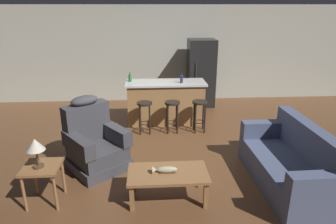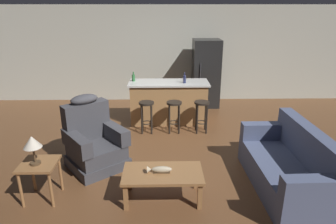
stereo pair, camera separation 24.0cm
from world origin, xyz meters
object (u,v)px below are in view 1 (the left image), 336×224
table_lamp (35,146)px  kitchen_island (166,102)px  bar_stool_left (145,112)px  bar_stool_middle (172,111)px  refrigerator (201,73)px  bottle_tall_green (130,78)px  recliner_near_lamp (95,144)px  bottle_short_amber (182,79)px  fish_figurine (165,170)px  end_table (43,172)px  couch (291,165)px  bar_stool_right (200,111)px  coffee_table (168,176)px

table_lamp → kitchen_island: (1.86, 2.97, -0.39)m
bar_stool_left → bar_stool_middle: (0.58, 0.00, 0.00)m
bar_stool_left → refrigerator: size_ratio=0.39×
bar_stool_middle → bottle_tall_green: 1.28m
recliner_near_lamp → bottle_short_amber: size_ratio=5.01×
table_lamp → bar_stool_left: size_ratio=0.60×
refrigerator → fish_figurine: bearing=-106.0°
end_table → bar_stool_left: bearing=59.6°
recliner_near_lamp → bar_stool_left: recliner_near_lamp is taller
bar_stool_middle → bottle_tall_green: bottle_tall_green is taller
table_lamp → bottle_tall_green: (1.06, 3.06, 0.16)m
fish_figurine → kitchen_island: (0.19, 2.98, 0.02)m
couch → bar_stool_right: (-1.02, 2.12, 0.13)m
table_lamp → bar_stool_middle: size_ratio=0.60×
fish_figurine → refrigerator: refrigerator is taller
coffee_table → bar_stool_left: 2.37m
couch → table_lamp: 3.61m
table_lamp → bar_stool_middle: 3.08m
bar_stool_right → couch: bearing=-64.3°
couch → table_lamp: bearing=2.3°
bar_stool_left → bottle_short_amber: 1.13m
bottle_tall_green → fish_figurine: bearing=-78.9°
coffee_table → bottle_short_amber: bottle_short_amber is taller
bar_stool_middle → bar_stool_right: size_ratio=1.00×
end_table → kitchen_island: bearing=58.0°
couch → kitchen_island: bearing=-59.4°
bottle_tall_green → bar_stool_right: bearing=-26.1°
refrigerator → bar_stool_left: bearing=-129.1°
bar_stool_left → bar_stool_right: (1.16, 0.00, 0.00)m
couch → kitchen_island: (-1.70, 2.75, 0.14)m
bottle_short_amber → table_lamp: bearing=-127.7°
recliner_near_lamp → end_table: size_ratio=2.14×
fish_figurine → couch: 1.92m
fish_figurine → refrigerator: (1.20, 4.18, 0.42)m
couch → bar_stool_middle: size_ratio=2.82×
coffee_table → bottle_tall_green: bearing=102.0°
table_lamp → bar_stool_left: 2.74m
table_lamp → bar_stool_right: size_ratio=0.60×
couch → table_lamp: size_ratio=4.67×
kitchen_island → bar_stool_middle: size_ratio=2.65×
couch → end_table: size_ratio=3.42×
fish_figurine → refrigerator: bearing=74.0°
fish_figurine → bottle_tall_green: 3.18m
kitchen_island → bar_stool_middle: kitchen_island is taller
coffee_table → fish_figurine: fish_figurine is taller
end_table → bar_stool_middle: bearing=50.0°
coffee_table → bar_stool_right: (0.83, 2.35, 0.11)m
couch → bar_stool_middle: couch is taller
couch → bar_stool_right: couch is taller
end_table → bottle_tall_green: size_ratio=2.63×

